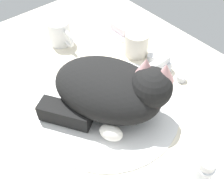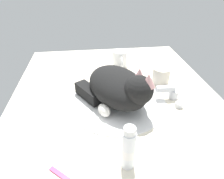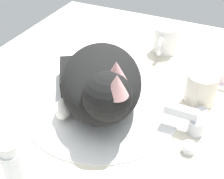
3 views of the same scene
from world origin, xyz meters
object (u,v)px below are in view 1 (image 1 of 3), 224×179
object	(u,v)px
coffee_mug	(60,32)
rinse_cup	(136,44)
faucet	(164,65)
cat	(113,90)
soap_bar	(121,28)

from	to	relation	value
coffee_mug	rinse_cup	xyz separation A→B (cm)	(19.77, 14.69, -0.22)
faucet	rinse_cup	bearing A→B (deg)	-176.56
cat	coffee_mug	bearing A→B (deg)	170.58
faucet	coffee_mug	xyz separation A→B (cm)	(-30.77, -15.36, 1.71)
coffee_mug	soap_bar	bearing A→B (deg)	64.21
faucet	coffee_mug	bearing A→B (deg)	-153.48
coffee_mug	soap_bar	world-z (taller)	coffee_mug
soap_bar	rinse_cup	bearing A→B (deg)	-18.10
soap_bar	coffee_mug	bearing A→B (deg)	-115.79
cat	rinse_cup	distance (cm)	23.81
cat	coffee_mug	xyz separation A→B (cm)	(-32.13, 5.33, -3.40)
rinse_cup	soap_bar	world-z (taller)	rinse_cup
faucet	rinse_cup	distance (cm)	11.12
cat	coffee_mug	world-z (taller)	cat
faucet	cat	xyz separation A→B (cm)	(1.36, -20.68, 5.11)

